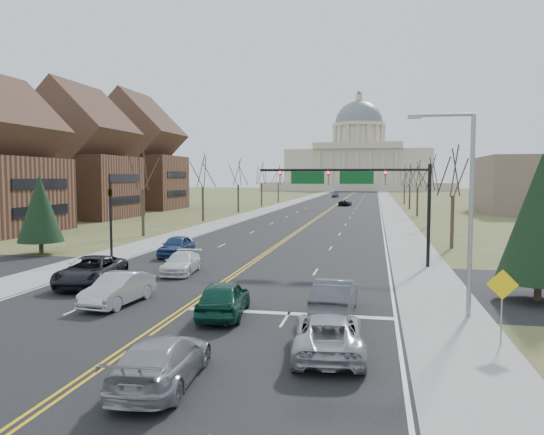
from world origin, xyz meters
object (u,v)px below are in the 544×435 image
at_px(street_light, 465,201).
at_px(car_sb_inner_second, 182,263).
at_px(car_sb_outer_second, 176,246).
at_px(signal_mast, 356,184).
at_px(car_nb_outer_second, 328,334).
at_px(car_far_nb, 345,203).
at_px(warn_sign, 502,292).
at_px(car_sb_inner_lead, 118,289).
at_px(car_nb_inner_second, 162,360).
at_px(car_nb_inner_lead, 224,298).
at_px(car_far_sb, 335,195).
at_px(car_sb_outer_lead, 91,271).
at_px(signal_left, 111,210).
at_px(car_nb_outer_lead, 335,296).

distance_m(street_light, car_sb_inner_second, 18.62).
bearing_deg(car_sb_outer_second, signal_mast, -7.68).
distance_m(car_nb_outer_second, car_far_nb, 99.30).
distance_m(street_light, car_sb_outer_second, 24.76).
xyz_separation_m(signal_mast, warn_sign, (6.05, -17.51, -3.75)).
bearing_deg(car_sb_outer_second, street_light, -39.77).
bearing_deg(car_sb_inner_lead, car_nb_inner_second, -50.95).
xyz_separation_m(car_nb_inner_lead, car_far_nb, (0.09, 94.91, -0.13)).
relative_size(street_light, car_far_sb, 2.10).
relative_size(car_nb_inner_lead, car_sb_outer_lead, 0.81).
relative_size(car_nb_inner_second, car_far_sb, 1.19).
distance_m(signal_left, car_far_nb, 80.66).
height_order(warn_sign, car_sb_inner_lead, warn_sign).
height_order(car_sb_inner_lead, car_sb_outer_second, car_sb_outer_second).
bearing_deg(warn_sign, car_sb_outer_lead, 161.02).
relative_size(car_nb_inner_lead, car_nb_outer_second, 0.92).
height_order(car_nb_inner_lead, car_sb_inner_lead, car_nb_inner_lead).
relative_size(street_light, car_sb_inner_second, 1.93).
xyz_separation_m(car_far_nb, car_far_sb, (-5.86, 49.43, 0.04)).
height_order(signal_left, car_sb_inner_second, signal_left).
relative_size(warn_sign, car_nb_inner_lead, 0.59).
relative_size(warn_sign, car_sb_inner_lead, 0.61).
xyz_separation_m(car_nb_inner_lead, car_sb_inner_lead, (-5.70, 1.13, -0.05)).
distance_m(warn_sign, car_far_sb, 147.35).
bearing_deg(car_sb_inner_lead, car_nb_outer_second, -21.32).
bearing_deg(car_nb_outer_second, car_sb_inner_lead, -31.75).
bearing_deg(signal_mast, car_nb_inner_second, -101.71).
relative_size(signal_left, car_sb_inner_second, 1.28).
distance_m(car_nb_outer_lead, car_nb_outer_second, 5.72).
xyz_separation_m(signal_left, street_light, (24.24, -13.50, 1.51)).
distance_m(car_sb_outer_lead, car_far_sb, 139.25).
xyz_separation_m(signal_left, car_sb_outer_second, (4.90, 1.32, -2.88)).
relative_size(signal_left, car_far_nb, 1.20).
relative_size(street_light, car_nb_inner_second, 1.77).
distance_m(signal_left, car_far_sb, 129.12).
height_order(signal_left, car_nb_outer_second, signal_left).
xyz_separation_m(signal_mast, car_far_nb, (-5.16, 79.41, -5.06)).
bearing_deg(car_nb_outer_lead, car_far_sb, -83.25).
distance_m(car_nb_outer_second, car_sb_inner_second, 17.75).
distance_m(signal_left, car_nb_inner_lead, 20.88).
bearing_deg(car_far_sb, warn_sign, -75.36).
xyz_separation_m(warn_sign, car_far_nb, (-11.22, 96.93, -1.31)).
height_order(car_nb_outer_second, car_sb_outer_lead, car_sb_outer_lead).
bearing_deg(signal_left, car_sb_inner_second, -35.46).
relative_size(car_sb_outer_lead, car_far_sb, 1.38).
distance_m(car_nb_outer_lead, car_sb_outer_second, 20.57).
bearing_deg(warn_sign, car_nb_outer_lead, 151.67).
distance_m(car_nb_inner_lead, car_far_nb, 94.91).
bearing_deg(car_far_nb, signal_mast, 100.45).
bearing_deg(car_nb_outer_second, street_light, -136.30).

